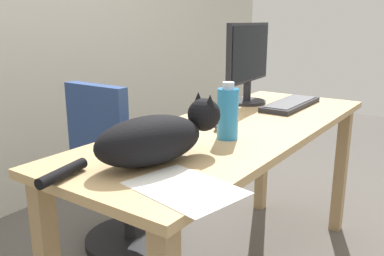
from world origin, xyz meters
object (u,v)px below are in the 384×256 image
Objects in this scene: office_chair at (121,181)px; keyboard at (291,104)px; monitor at (248,60)px; water_bottle at (228,113)px; cat at (156,137)px; computer_mouse at (224,125)px.

keyboard is at bearing -49.40° from office_chair.
monitor is 2.27× the size of water_bottle.
cat reaches higher than computer_mouse.
monitor is at bearing -39.82° from office_chair.
office_chair is at bearing 53.88° from cat.
cat is at bearing -176.07° from computer_mouse.
cat is 5.34× the size of computer_mouse.
keyboard is (0.04, -0.23, -0.21)m from monitor.
water_bottle is (-0.10, -0.08, 0.08)m from computer_mouse.
water_bottle is at bearing -143.30° from computer_mouse.
monitor reaches higher than keyboard.
office_chair is at bearing 80.43° from water_bottle.
computer_mouse is 0.52× the size of water_bottle.
monitor is 0.60m from computer_mouse.
monitor reaches higher than cat.
computer_mouse is at bearing 175.24° from keyboard.
office_chair is at bearing 88.75° from computer_mouse.
office_chair is 0.84m from water_bottle.
keyboard is at bearing -4.76° from computer_mouse.
monitor is at bearing 21.72° from water_bottle.
monitor is at bearing 11.89° from cat.
cat is (-0.47, -0.65, 0.45)m from office_chair.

